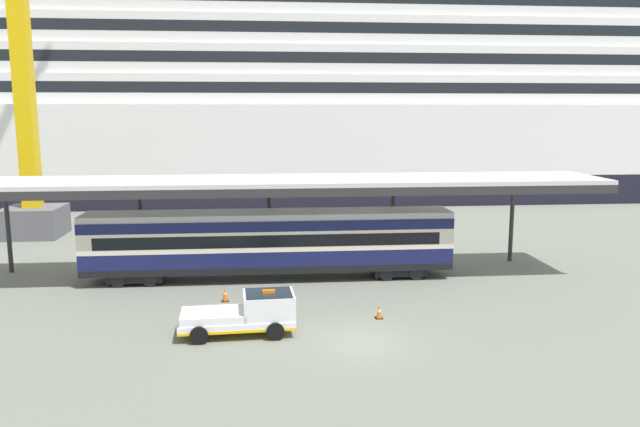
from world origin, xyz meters
The scene contains 9 objects.
ground_plane centered at (0.00, 0.00, 0.00)m, with size 400.00×400.00×0.00m, color slate.
cruise_ship centered at (13.87, 48.81, 11.81)m, with size 158.39×22.29×34.43m.
platform_canopy centered at (-3.91, 11.23, 5.78)m, with size 40.57×5.77×6.03m.
train_carriage centered at (-3.91, 10.81, 2.31)m, with size 21.77×2.81×4.11m.
service_truck centered at (-5.00, 1.56, 0.99)m, with size 5.31×2.48×2.02m.
traffic_cone_near centered at (-6.36, 6.50, 0.38)m, with size 0.36×0.36×0.77m.
traffic_cone_mid centered at (1.32, 3.05, 0.33)m, with size 0.36×0.36×0.66m.
dockside_crane centered at (-21.92, 25.32, 17.66)m, with size 15.69×4.40×57.57m.
quay_bollard centered at (-6.93, 2.41, 0.52)m, with size 0.48×0.48×0.96m.
Camera 1 is at (-4.20, -25.48, 10.07)m, focal length 34.58 mm.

